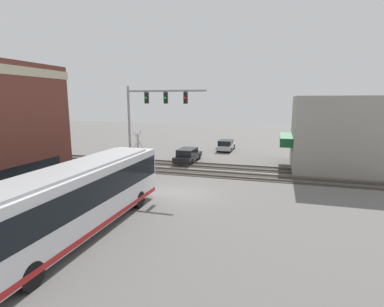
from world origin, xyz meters
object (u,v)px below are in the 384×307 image
(city_bus, at_px, (80,196))
(crossing_signal, at_px, (138,149))
(parked_car_black, at_px, (188,155))
(parked_car_silver, at_px, (226,145))
(pedestrian_at_crossing, at_px, (145,164))

(city_bus, bearing_deg, crossing_signal, 12.28)
(parked_car_black, distance_m, parked_car_silver, 8.58)
(parked_car_black, bearing_deg, crossing_signal, 159.76)
(crossing_signal, bearing_deg, parked_car_silver, -18.81)
(parked_car_silver, bearing_deg, crossing_signal, 161.19)
(pedestrian_at_crossing, bearing_deg, parked_car_black, -18.19)
(crossing_signal, bearing_deg, pedestrian_at_crossing, -41.90)
(parked_car_silver, relative_size, pedestrian_at_crossing, 2.56)
(city_bus, distance_m, crossing_signal, 11.37)
(city_bus, xyz_separation_m, crossing_signal, (11.11, 2.42, 0.44))
(parked_car_silver, bearing_deg, parked_car_black, 162.35)
(city_bus, bearing_deg, pedestrian_at_crossing, 9.82)
(crossing_signal, height_order, parked_car_black, crossing_signal)
(parked_car_silver, height_order, pedestrian_at_crossing, pedestrian_at_crossing)
(crossing_signal, relative_size, parked_car_black, 0.79)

